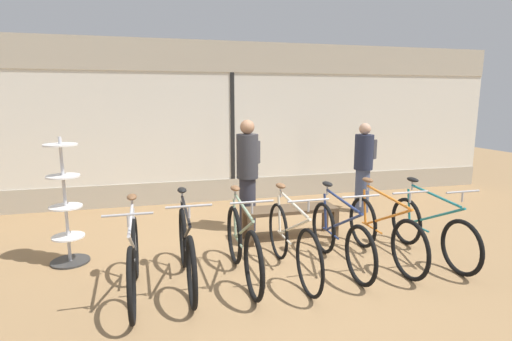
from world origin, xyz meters
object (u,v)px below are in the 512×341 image
at_px(bicycle_center_right, 340,237).
at_px(customer_near_rack, 248,172).
at_px(bicycle_center, 292,241).
at_px(customer_by_window, 364,165).
at_px(bicycle_right, 383,232).
at_px(display_bench, 290,213).
at_px(bicycle_far_left, 133,260).
at_px(bicycle_left, 187,250).
at_px(accessory_rack, 66,212).
at_px(bicycle_center_left, 243,246).
at_px(bicycle_far_right, 431,230).

distance_m(bicycle_center_right, customer_near_rack, 1.91).
relative_size(bicycle_center, customer_by_window, 1.09).
bearing_deg(bicycle_right, display_bench, 127.95).
height_order(bicycle_far_left, bicycle_center_right, bicycle_far_left).
xyz_separation_m(bicycle_left, accessory_rack, (-1.42, 0.99, 0.27)).
bearing_deg(accessory_rack, bicycle_left, -34.87).
relative_size(accessory_rack, customer_near_rack, 0.92).
distance_m(bicycle_center, customer_by_window, 3.17).
distance_m(bicycle_center_right, customer_by_window, 2.71).
distance_m(bicycle_far_left, customer_near_rack, 2.52).
bearing_deg(customer_near_rack, bicycle_center_left, -105.67).
relative_size(bicycle_left, bicycle_center_right, 1.05).
height_order(bicycle_left, customer_by_window, customer_by_window).
height_order(bicycle_center_left, customer_near_rack, customer_near_rack).
bearing_deg(accessory_rack, bicycle_far_left, -53.62).
bearing_deg(bicycle_center, bicycle_right, 3.40).
xyz_separation_m(display_bench, customer_near_rack, (-0.53, 0.51, 0.57)).
bearing_deg(customer_by_window, bicycle_right, -113.12).
xyz_separation_m(bicycle_far_left, bicycle_center_left, (1.22, 0.12, 0.00)).
height_order(bicycle_far_left, bicycle_left, bicycle_left).
bearing_deg(bicycle_center_left, accessory_rack, 153.49).
height_order(customer_near_rack, customer_by_window, customer_near_rack).
height_order(accessory_rack, display_bench, accessory_rack).
distance_m(bicycle_left, display_bench, 1.99).
bearing_deg(bicycle_right, bicycle_center_right, -178.36).
distance_m(bicycle_center_left, bicycle_far_right, 2.55).
distance_m(bicycle_left, bicycle_far_right, 3.19).
bearing_deg(bicycle_far_left, customer_by_window, 29.95).
distance_m(bicycle_center_left, bicycle_center, 0.59).
bearing_deg(bicycle_right, bicycle_center_left, -178.68).
distance_m(bicycle_far_left, bicycle_center_right, 2.47).
bearing_deg(bicycle_far_left, bicycle_far_right, 1.60).
xyz_separation_m(bicycle_left, bicycle_center_right, (1.89, -0.01, -0.02)).
distance_m(bicycle_center_left, display_bench, 1.54).
bearing_deg(customer_near_rack, bicycle_right, -49.28).
relative_size(customer_near_rack, customer_by_window, 1.07).
distance_m(bicycle_far_right, customer_near_rack, 2.74).
bearing_deg(bicycle_far_left, bicycle_center_left, 5.51).
height_order(bicycle_far_left, bicycle_far_right, bicycle_far_left).
bearing_deg(bicycle_far_left, display_bench, 30.07).
bearing_deg(customer_near_rack, bicycle_left, -124.21).
height_order(bicycle_far_left, bicycle_center_left, bicycle_center_left).
height_order(bicycle_center, bicycle_center_right, bicycle_center).
relative_size(bicycle_center, bicycle_right, 1.01).
height_order(bicycle_far_left, display_bench, bicycle_far_left).
bearing_deg(customer_by_window, display_bench, -150.20).
relative_size(accessory_rack, customer_by_window, 0.99).
bearing_deg(bicycle_left, bicycle_center_left, -3.56).
bearing_deg(bicycle_left, bicycle_right, 0.08).
distance_m(bicycle_left, accessory_rack, 1.75).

